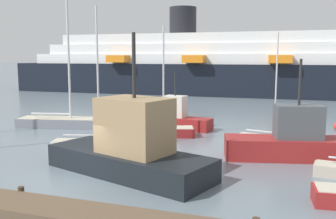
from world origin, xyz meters
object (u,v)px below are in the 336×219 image
fishing_boat_2 (293,141)px  channel_buoy_1 (157,118)px  sailboat_2 (64,120)px  sailboat_1 (269,138)px  fishing_boat_0 (131,148)px  sailboat_6 (93,142)px  cruise_ship (280,67)px  fishing_boat_3 (177,118)px  sailboat_0 (158,131)px

fishing_boat_2 → channel_buoy_1: size_ratio=4.24×
sailboat_2 → sailboat_1: bearing=-14.0°
fishing_boat_0 → fishing_boat_2: fishing_boat_0 is taller
sailboat_2 → channel_buoy_1: bearing=22.2°
sailboat_6 → cruise_ship: bearing=60.6°
fishing_boat_0 → sailboat_1: bearing=76.2°
fishing_boat_0 → cruise_ship: size_ratio=0.11×
cruise_ship → channel_buoy_1: bearing=-108.5°
sailboat_1 → sailboat_2: size_ratio=0.54×
sailboat_1 → sailboat_2: 16.43m
fishing_boat_3 → cruise_ship: (6.47, 30.96, 3.40)m
sailboat_0 → channel_buoy_1: (-2.07, 5.49, -0.04)m
fishing_boat_3 → cruise_ship: bearing=-94.0°
channel_buoy_1 → fishing_boat_0: bearing=-74.6°
fishing_boat_0 → channel_buoy_1: 14.97m
sailboat_0 → sailboat_6: (-2.57, -4.82, 0.02)m
fishing_boat_3 → channel_buoy_1: fishing_boat_3 is taller
sailboat_1 → sailboat_2: bearing=-167.7°
fishing_boat_2 → fishing_boat_3: size_ratio=1.35×
fishing_boat_0 → fishing_boat_2: bearing=55.0°
sailboat_1 → sailboat_0: bearing=-162.3°
cruise_ship → sailboat_0: bearing=-102.6°
sailboat_0 → channel_buoy_1: size_ratio=4.42×
sailboat_2 → fishing_boat_3: size_ratio=2.43×
sailboat_1 → fishing_boat_3: size_ratio=1.31×
fishing_boat_0 → sailboat_6: bearing=155.8°
sailboat_6 → sailboat_0: bearing=46.2°
channel_buoy_1 → cruise_ship: (8.98, 28.80, 3.90)m
sailboat_2 → fishing_boat_0: 14.40m
fishing_boat_0 → cruise_ship: bearing=101.7°
sailboat_2 → fishing_boat_0: bearing=-55.9°
sailboat_2 → fishing_boat_0: size_ratio=1.47×
fishing_boat_3 → fishing_boat_0: bearing=104.6°
fishing_boat_0 → channel_buoy_1: fishing_boat_0 is taller
sailboat_6 → channel_buoy_1: 10.33m
fishing_boat_2 → cruise_ship: bearing=79.8°
fishing_boat_2 → fishing_boat_3: fishing_boat_2 is taller
sailboat_0 → fishing_boat_3: (0.44, 3.34, 0.46)m
fishing_boat_2 → channel_buoy_1: bearing=128.5°
sailboat_1 → fishing_boat_0: bearing=-108.5°
sailboat_6 → fishing_boat_0: (4.46, -4.08, 0.91)m
sailboat_1 → channel_buoy_1: bearing=167.1°
cruise_ship → fishing_boat_0: bearing=-97.8°
fishing_boat_3 → channel_buoy_1: bearing=-32.8°
channel_buoy_1 → sailboat_2: bearing=-145.1°
channel_buoy_1 → cruise_ship: bearing=72.7°
sailboat_6 → fishing_boat_2: (11.95, 1.50, 0.62)m
sailboat_2 → sailboat_6: bearing=-56.5°
fishing_boat_2 → sailboat_6: bearing=173.2°
fishing_boat_0 → cruise_ship: cruise_ship is taller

